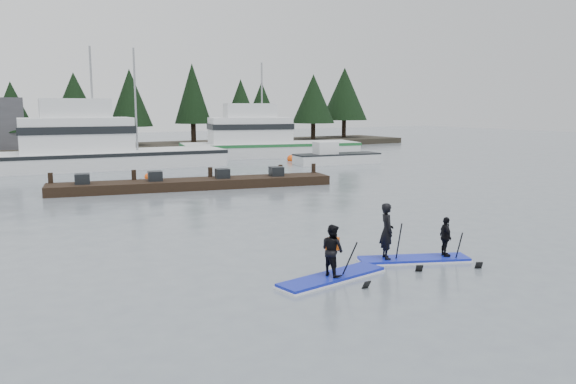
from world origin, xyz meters
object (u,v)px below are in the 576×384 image
fishing_boat_large (100,158)px  paddleboard_solo (332,261)px  fishing_boat_medium (266,149)px  paddleboard_duo (411,241)px  floating_dock (194,184)px

fishing_boat_large → paddleboard_solo: bearing=-86.3°
paddleboard_solo → fishing_boat_large: bearing=79.5°
fishing_boat_medium → paddleboard_duo: size_ratio=5.05×
fishing_boat_large → paddleboard_duo: bearing=-80.7°
paddleboard_duo → fishing_boat_medium: bearing=91.5°
paddleboard_solo → floating_dock: bearing=71.4°
fishing_boat_large → paddleboard_solo: size_ratio=5.26×
fishing_boat_medium → paddleboard_solo: fishing_boat_medium is taller
floating_dock → fishing_boat_large: bearing=111.0°
fishing_boat_large → floating_dock: size_ratio=1.13×
fishing_boat_large → paddleboard_duo: 28.93m
paddleboard_solo → paddleboard_duo: bearing=-3.6°
fishing_boat_medium → paddleboard_duo: (-12.60, -31.05, -0.07)m
fishing_boat_large → floating_dock: (1.92, -12.64, -0.45)m
floating_dock → paddleboard_duo: paddleboard_duo is taller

